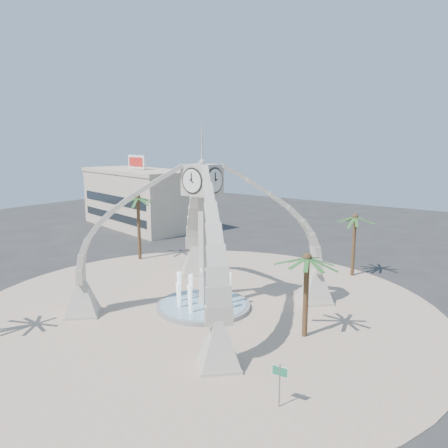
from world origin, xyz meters
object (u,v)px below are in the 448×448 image
Objects in this scene: palm_east at (307,259)px; street_sign at (280,377)px; palm_west at (138,199)px; palm_north at (355,218)px; clock_tower at (203,235)px; fountain at (203,305)px.

street_sign is at bearing -72.03° from palm_east.
palm_west is 3.31× the size of street_sign.
palm_east is 0.95× the size of palm_north.
palm_west is (-16.28, 7.68, 0.94)m from clock_tower.
street_sign is (12.27, -8.56, -4.68)m from clock_tower.
clock_tower is 18.00m from palm_north.
fountain is at bearing 140.18° from street_sign.
palm_east is at bearing 1.07° from fountain.
palm_north is at bearing 67.62° from clock_tower.
fountain is at bearing -178.93° from palm_east.
clock_tower is 6.20m from fountain.
palm_north is 26.17m from street_sign.
clock_tower is at bearing -90.00° from fountain.
palm_north is at bearing 97.23° from street_sign.
fountain is 15.04m from street_sign.
palm_west is (-25.71, 7.51, 1.51)m from palm_east.
palm_east is at bearing -16.28° from palm_west.
palm_west reaches higher than fountain.
palm_east reaches higher than street_sign.
palm_north is (23.13, 8.96, -1.14)m from palm_west.
clock_tower is 2.24× the size of fountain.
palm_east is at bearing -81.09° from palm_north.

